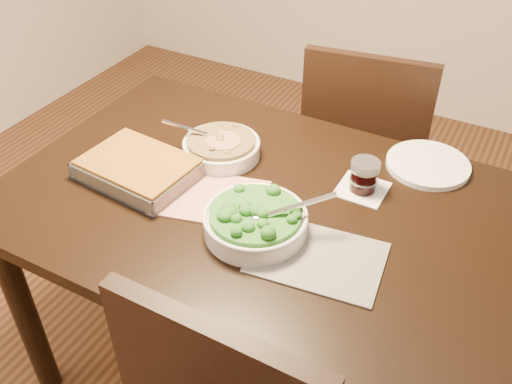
{
  "coord_description": "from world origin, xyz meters",
  "views": [
    {
      "loc": [
        0.52,
        -1.02,
        1.68
      ],
      "look_at": [
        -0.02,
        -0.03,
        0.8
      ],
      "focal_mm": 40.0,
      "sensor_mm": 36.0,
      "label": 1
    }
  ],
  "objects": [
    {
      "name": "coaster",
      "position": [
        0.19,
        0.17,
        0.75
      ],
      "size": [
        0.13,
        0.13,
        0.0
      ],
      "primitive_type": "cube",
      "color": "white",
      "rests_on": "table"
    },
    {
      "name": "ground",
      "position": [
        0.0,
        0.0,
        0.0
      ],
      "size": [
        4.0,
        4.0,
        0.0
      ],
      "primitive_type": "plane",
      "color": "#3F2112",
      "rests_on": "ground"
    },
    {
      "name": "stew_bowl",
      "position": [
        -0.22,
        0.13,
        0.78
      ],
      "size": [
        0.24,
        0.22,
        0.09
      ],
      "color": "white",
      "rests_on": "table"
    },
    {
      "name": "table",
      "position": [
        0.0,
        0.0,
        0.65
      ],
      "size": [
        1.4,
        0.9,
        0.75
      ],
      "color": "black",
      "rests_on": "ground"
    },
    {
      "name": "magazine_b",
      "position": [
        0.19,
        -0.13,
        0.75
      ],
      "size": [
        0.32,
        0.25,
        0.01
      ],
      "primitive_type": "cube",
      "rotation": [
        0.0,
        0.0,
        0.12
      ],
      "color": "#222329",
      "rests_on": "table"
    },
    {
      "name": "chair_far",
      "position": [
        0.03,
        0.72,
        0.52
      ],
      "size": [
        0.49,
        0.49,
        0.92
      ],
      "rotation": [
        0.0,
        0.0,
        3.29
      ],
      "color": "black",
      "rests_on": "ground"
    },
    {
      "name": "magazine_a",
      "position": [
        -0.14,
        -0.05,
        0.75
      ],
      "size": [
        0.32,
        0.27,
        0.01
      ],
      "primitive_type": "cube",
      "rotation": [
        0.0,
        0.0,
        0.25
      ],
      "color": "#AE3136",
      "rests_on": "table"
    },
    {
      "name": "wine_tumbler",
      "position": [
        0.19,
        0.17,
        0.8
      ],
      "size": [
        0.08,
        0.08,
        0.09
      ],
      "color": "black",
      "rests_on": "coaster"
    },
    {
      "name": "dinner_plate",
      "position": [
        0.32,
        0.36,
        0.76
      ],
      "size": [
        0.23,
        0.23,
        0.02
      ],
      "primitive_type": "cylinder",
      "color": "white",
      "rests_on": "table"
    },
    {
      "name": "baking_dish",
      "position": [
        -0.36,
        -0.07,
        0.78
      ],
      "size": [
        0.32,
        0.25,
        0.05
      ],
      "rotation": [
        0.0,
        0.0,
        -0.09
      ],
      "color": "silver",
      "rests_on": "table"
    },
    {
      "name": "broccoli_bowl",
      "position": [
        0.02,
        -0.11,
        0.78
      ],
      "size": [
        0.26,
        0.25,
        0.1
      ],
      "color": "white",
      "rests_on": "table"
    }
  ]
}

